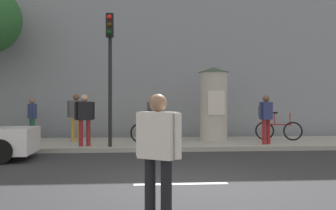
{
  "coord_description": "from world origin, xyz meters",
  "views": [
    {
      "loc": [
        -0.85,
        -7.25,
        1.5
      ],
      "look_at": [
        -0.08,
        2.0,
        1.51
      ],
      "focal_mm": 41.04,
      "sensor_mm": 36.0,
      "label": 1
    }
  ],
  "objects_px": {
    "bicycle_upright": "(154,132)",
    "pedestrian_near_pole": "(266,115)",
    "pedestrian_in_red_top": "(32,115)",
    "poster_column": "(214,103)",
    "pedestrian_in_dark_shirt": "(85,115)",
    "pedestrian_tallest": "(76,113)",
    "pedestrian_with_backpack": "(153,114)",
    "pedestrian_in_light_jacket": "(158,147)",
    "bicycle_leaning": "(279,130)",
    "traffic_light": "(110,58)"
  },
  "relations": [
    {
      "from": "pedestrian_in_red_top",
      "to": "pedestrian_in_dark_shirt",
      "type": "relative_size",
      "value": 0.96
    },
    {
      "from": "pedestrian_near_pole",
      "to": "pedestrian_with_backpack",
      "type": "relative_size",
      "value": 0.99
    },
    {
      "from": "pedestrian_in_dark_shirt",
      "to": "bicycle_leaning",
      "type": "height_order",
      "value": "pedestrian_in_dark_shirt"
    },
    {
      "from": "pedestrian_near_pole",
      "to": "pedestrian_in_red_top",
      "type": "bearing_deg",
      "value": 163.24
    },
    {
      "from": "poster_column",
      "to": "pedestrian_tallest",
      "type": "relative_size",
      "value": 1.59
    },
    {
      "from": "pedestrian_in_light_jacket",
      "to": "pedestrian_in_red_top",
      "type": "relative_size",
      "value": 1.01
    },
    {
      "from": "poster_column",
      "to": "pedestrian_near_pole",
      "type": "xyz_separation_m",
      "value": [
        1.51,
        -1.6,
        -0.43
      ]
    },
    {
      "from": "pedestrian_in_dark_shirt",
      "to": "bicycle_leaning",
      "type": "relative_size",
      "value": 1.0
    },
    {
      "from": "poster_column",
      "to": "pedestrian_near_pole",
      "type": "relative_size",
      "value": 1.67
    },
    {
      "from": "pedestrian_with_backpack",
      "to": "pedestrian_in_dark_shirt",
      "type": "bearing_deg",
      "value": -137.06
    },
    {
      "from": "traffic_light",
      "to": "bicycle_upright",
      "type": "distance_m",
      "value": 3.1
    },
    {
      "from": "pedestrian_in_red_top",
      "to": "pedestrian_near_pole",
      "type": "bearing_deg",
      "value": -16.76
    },
    {
      "from": "pedestrian_near_pole",
      "to": "pedestrian_in_dark_shirt",
      "type": "distance_m",
      "value": 6.18
    },
    {
      "from": "pedestrian_in_light_jacket",
      "to": "pedestrian_tallest",
      "type": "distance_m",
      "value": 10.01
    },
    {
      "from": "pedestrian_tallest",
      "to": "bicycle_upright",
      "type": "distance_m",
      "value": 3.08
    },
    {
      "from": "pedestrian_near_pole",
      "to": "pedestrian_in_red_top",
      "type": "relative_size",
      "value": 1.04
    },
    {
      "from": "poster_column",
      "to": "bicycle_leaning",
      "type": "distance_m",
      "value": 2.72
    },
    {
      "from": "pedestrian_with_backpack",
      "to": "traffic_light",
      "type": "bearing_deg",
      "value": -120.77
    },
    {
      "from": "poster_column",
      "to": "pedestrian_tallest",
      "type": "bearing_deg",
      "value": -179.08
    },
    {
      "from": "pedestrian_with_backpack",
      "to": "bicycle_upright",
      "type": "relative_size",
      "value": 1.0
    },
    {
      "from": "pedestrian_near_pole",
      "to": "pedestrian_tallest",
      "type": "distance_m",
      "value": 6.88
    },
    {
      "from": "pedestrian_in_light_jacket",
      "to": "pedestrian_in_dark_shirt",
      "type": "xyz_separation_m",
      "value": [
        -1.97,
        8.04,
        0.19
      ]
    },
    {
      "from": "traffic_light",
      "to": "pedestrian_in_light_jacket",
      "type": "distance_m",
      "value": 8.04
    },
    {
      "from": "pedestrian_tallest",
      "to": "bicycle_upright",
      "type": "xyz_separation_m",
      "value": [
        2.86,
        -0.93,
        -0.67
      ]
    },
    {
      "from": "pedestrian_in_red_top",
      "to": "bicycle_leaning",
      "type": "height_order",
      "value": "pedestrian_in_red_top"
    },
    {
      "from": "bicycle_upright",
      "to": "pedestrian_in_light_jacket",
      "type": "bearing_deg",
      "value": -92.34
    },
    {
      "from": "pedestrian_near_pole",
      "to": "pedestrian_tallest",
      "type": "xyz_separation_m",
      "value": [
        -6.71,
        1.52,
        0.05
      ]
    },
    {
      "from": "pedestrian_with_backpack",
      "to": "pedestrian_in_red_top",
      "type": "distance_m",
      "value": 4.81
    },
    {
      "from": "pedestrian_in_red_top",
      "to": "traffic_light",
      "type": "bearing_deg",
      "value": -43.29
    },
    {
      "from": "bicycle_leaning",
      "to": "pedestrian_with_backpack",
      "type": "bearing_deg",
      "value": 171.96
    },
    {
      "from": "pedestrian_in_light_jacket",
      "to": "bicycle_upright",
      "type": "height_order",
      "value": "pedestrian_in_light_jacket"
    },
    {
      "from": "pedestrian_in_red_top",
      "to": "bicycle_upright",
      "type": "xyz_separation_m",
      "value": [
        4.74,
        -2.0,
        -0.57
      ]
    },
    {
      "from": "pedestrian_in_light_jacket",
      "to": "bicycle_leaning",
      "type": "distance_m",
      "value": 10.9
    },
    {
      "from": "poster_column",
      "to": "pedestrian_in_light_jacket",
      "type": "bearing_deg",
      "value": -105.43
    },
    {
      "from": "bicycle_upright",
      "to": "pedestrian_near_pole",
      "type": "bearing_deg",
      "value": -8.75
    },
    {
      "from": "poster_column",
      "to": "bicycle_leaning",
      "type": "height_order",
      "value": "poster_column"
    },
    {
      "from": "pedestrian_near_pole",
      "to": "traffic_light",
      "type": "bearing_deg",
      "value": -174.82
    },
    {
      "from": "pedestrian_in_light_jacket",
      "to": "pedestrian_with_backpack",
      "type": "bearing_deg",
      "value": 87.77
    },
    {
      "from": "traffic_light",
      "to": "poster_column",
      "type": "xyz_separation_m",
      "value": [
        3.82,
        2.09,
        -1.46
      ]
    },
    {
      "from": "pedestrian_with_backpack",
      "to": "pedestrian_in_dark_shirt",
      "type": "xyz_separation_m",
      "value": [
        -2.37,
        -2.21,
        -0.01
      ]
    },
    {
      "from": "pedestrian_in_dark_shirt",
      "to": "bicycle_upright",
      "type": "xyz_separation_m",
      "value": [
        2.33,
        0.72,
        -0.62
      ]
    },
    {
      "from": "pedestrian_tallest",
      "to": "bicycle_leaning",
      "type": "xyz_separation_m",
      "value": [
        7.7,
        -0.12,
        -0.67
      ]
    },
    {
      "from": "pedestrian_with_backpack",
      "to": "pedestrian_in_red_top",
      "type": "bearing_deg",
      "value": 173.88
    },
    {
      "from": "pedestrian_in_light_jacket",
      "to": "bicycle_upright",
      "type": "bearing_deg",
      "value": 87.66
    },
    {
      "from": "poster_column",
      "to": "pedestrian_in_dark_shirt",
      "type": "bearing_deg",
      "value": -159.6
    },
    {
      "from": "pedestrian_near_pole",
      "to": "bicycle_leaning",
      "type": "height_order",
      "value": "pedestrian_near_pole"
    },
    {
      "from": "pedestrian_with_backpack",
      "to": "bicycle_upright",
      "type": "distance_m",
      "value": 1.61
    },
    {
      "from": "poster_column",
      "to": "pedestrian_near_pole",
      "type": "height_order",
      "value": "poster_column"
    },
    {
      "from": "pedestrian_in_light_jacket",
      "to": "pedestrian_near_pole",
      "type": "relative_size",
      "value": 0.97
    },
    {
      "from": "pedestrian_tallest",
      "to": "bicycle_upright",
      "type": "bearing_deg",
      "value": -17.98
    }
  ]
}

